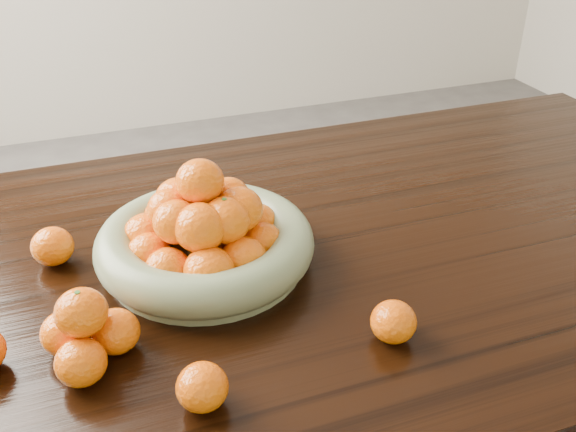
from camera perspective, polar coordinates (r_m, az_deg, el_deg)
name	(u,v)px	position (r m, az deg, el deg)	size (l,w,h in m)	color
dining_table	(302,285)	(1.21, 1.28, -6.19)	(2.00, 1.00, 0.75)	black
fruit_bowl	(204,236)	(1.09, -7.43, -1.78)	(0.37, 0.37, 0.19)	#697354
orange_pyramid	(86,334)	(0.94, -17.53, -9.99)	(0.14, 0.14, 0.12)	orange
loose_orange_1	(202,387)	(0.85, -7.63, -14.84)	(0.07, 0.07, 0.06)	orange
loose_orange_2	(393,322)	(0.95, 9.35, -9.26)	(0.07, 0.07, 0.06)	orange
loose_orange_3	(52,246)	(1.17, -20.21, -2.54)	(0.07, 0.07, 0.07)	orange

